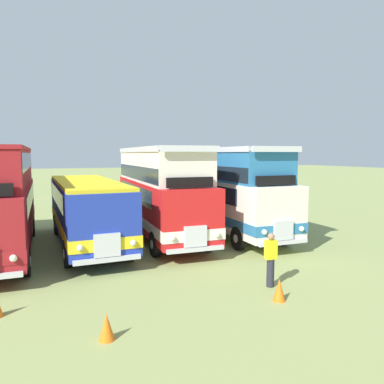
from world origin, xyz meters
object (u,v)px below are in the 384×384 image
(bus_seventh_in_row, at_px, (227,189))
(cone_near_end, at_px, (279,290))
(bus_sixth_in_row, at_px, (161,191))
(marshal_person, at_px, (271,259))
(cone_mid_row, at_px, (107,327))
(bus_fifth_in_row, at_px, (86,207))

(bus_seventh_in_row, height_order, cone_near_end, bus_seventh_in_row)
(bus_sixth_in_row, distance_m, cone_near_end, 9.36)
(marshal_person, bearing_deg, cone_mid_row, -164.48)
(bus_seventh_in_row, bearing_deg, cone_near_end, -108.40)
(bus_seventh_in_row, bearing_deg, bus_sixth_in_row, 176.80)
(bus_fifth_in_row, relative_size, marshal_person, 5.77)
(bus_sixth_in_row, height_order, cone_near_end, bus_sixth_in_row)
(bus_fifth_in_row, bearing_deg, cone_mid_row, -94.23)
(bus_fifth_in_row, xyz_separation_m, cone_mid_row, (-0.70, -9.41, -1.44))
(bus_seventh_in_row, xyz_separation_m, marshal_person, (-2.53, -7.83, -1.47))
(bus_seventh_in_row, bearing_deg, bus_fifth_in_row, 179.26)
(bus_fifth_in_row, bearing_deg, marshal_person, -59.39)
(bus_seventh_in_row, relative_size, cone_mid_row, 16.32)
(cone_near_end, xyz_separation_m, marshal_person, (0.43, 1.08, 0.56))
(bus_seventh_in_row, height_order, cone_mid_row, bus_seventh_in_row)
(bus_fifth_in_row, distance_m, bus_seventh_in_row, 7.24)
(bus_sixth_in_row, relative_size, marshal_person, 5.70)
(bus_sixth_in_row, distance_m, bus_seventh_in_row, 3.61)
(bus_sixth_in_row, height_order, marshal_person, bus_sixth_in_row)
(bus_sixth_in_row, bearing_deg, cone_mid_row, -114.34)
(bus_seventh_in_row, distance_m, cone_mid_row, 12.40)
(bus_fifth_in_row, distance_m, bus_sixth_in_row, 3.66)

